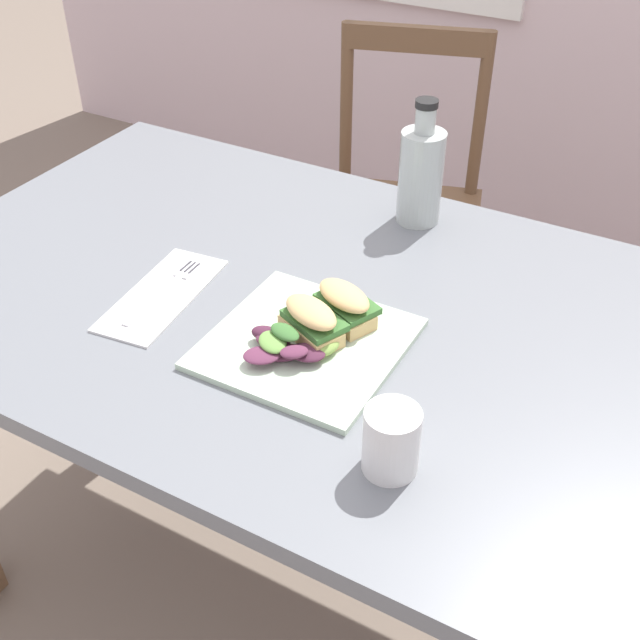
{
  "coord_description": "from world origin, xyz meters",
  "views": [
    {
      "loc": [
        0.66,
        -0.93,
        1.44
      ],
      "look_at": [
        0.22,
        -0.14,
        0.76
      ],
      "focal_mm": 44.42,
      "sensor_mm": 36.0,
      "label": 1
    }
  ],
  "objects_px": {
    "chair_wooden_far": "(400,211)",
    "sandwich_half_back": "(344,304)",
    "plate_lunch": "(306,343)",
    "cup_extra_side": "(391,441)",
    "sandwich_half_front": "(312,321)",
    "bottle_cold_brew": "(420,180)",
    "dining_table": "(281,356)",
    "fork_on_napkin": "(169,287)"
  },
  "relations": [
    {
      "from": "dining_table",
      "to": "sandwich_half_back",
      "type": "height_order",
      "value": "sandwich_half_back"
    },
    {
      "from": "chair_wooden_far",
      "to": "bottle_cold_brew",
      "type": "relative_size",
      "value": 3.95
    },
    {
      "from": "chair_wooden_far",
      "to": "sandwich_half_front",
      "type": "relative_size",
      "value": 8.01
    },
    {
      "from": "chair_wooden_far",
      "to": "fork_on_napkin",
      "type": "distance_m",
      "value": 0.94
    },
    {
      "from": "plate_lunch",
      "to": "fork_on_napkin",
      "type": "relative_size",
      "value": 1.41
    },
    {
      "from": "sandwich_half_back",
      "to": "chair_wooden_far",
      "type": "bearing_deg",
      "value": 107.97
    },
    {
      "from": "sandwich_half_front",
      "to": "sandwich_half_back",
      "type": "height_order",
      "value": "same"
    },
    {
      "from": "plate_lunch",
      "to": "bottle_cold_brew",
      "type": "height_order",
      "value": "bottle_cold_brew"
    },
    {
      "from": "chair_wooden_far",
      "to": "bottle_cold_brew",
      "type": "distance_m",
      "value": 0.67
    },
    {
      "from": "chair_wooden_far",
      "to": "cup_extra_side",
      "type": "bearing_deg",
      "value": -67.05
    },
    {
      "from": "bottle_cold_brew",
      "to": "dining_table",
      "type": "bearing_deg",
      "value": -107.82
    },
    {
      "from": "chair_wooden_far",
      "to": "sandwich_half_front",
      "type": "distance_m",
      "value": 0.98
    },
    {
      "from": "dining_table",
      "to": "chair_wooden_far",
      "type": "bearing_deg",
      "value": 99.97
    },
    {
      "from": "chair_wooden_far",
      "to": "cup_extra_side",
      "type": "relative_size",
      "value": 9.98
    },
    {
      "from": "bottle_cold_brew",
      "to": "cup_extra_side",
      "type": "relative_size",
      "value": 2.52
    },
    {
      "from": "plate_lunch",
      "to": "sandwich_half_front",
      "type": "distance_m",
      "value": 0.04
    },
    {
      "from": "dining_table",
      "to": "sandwich_half_back",
      "type": "distance_m",
      "value": 0.22
    },
    {
      "from": "sandwich_half_back",
      "to": "cup_extra_side",
      "type": "distance_m",
      "value": 0.28
    },
    {
      "from": "chair_wooden_far",
      "to": "fork_on_napkin",
      "type": "height_order",
      "value": "chair_wooden_far"
    },
    {
      "from": "sandwich_half_back",
      "to": "bottle_cold_brew",
      "type": "height_order",
      "value": "bottle_cold_brew"
    },
    {
      "from": "dining_table",
      "to": "sandwich_half_back",
      "type": "xyz_separation_m",
      "value": [
        0.13,
        -0.03,
        0.17
      ]
    },
    {
      "from": "sandwich_half_front",
      "to": "chair_wooden_far",
      "type": "bearing_deg",
      "value": 105.61
    },
    {
      "from": "plate_lunch",
      "to": "sandwich_half_back",
      "type": "distance_m",
      "value": 0.08
    },
    {
      "from": "dining_table",
      "to": "plate_lunch",
      "type": "height_order",
      "value": "plate_lunch"
    },
    {
      "from": "fork_on_napkin",
      "to": "sandwich_half_back",
      "type": "bearing_deg",
      "value": 10.52
    },
    {
      "from": "sandwich_half_front",
      "to": "fork_on_napkin",
      "type": "bearing_deg",
      "value": 178.89
    },
    {
      "from": "sandwich_half_front",
      "to": "bottle_cold_brew",
      "type": "relative_size",
      "value": 0.49
    },
    {
      "from": "chair_wooden_far",
      "to": "bottle_cold_brew",
      "type": "xyz_separation_m",
      "value": [
        0.24,
        -0.5,
        0.37
      ]
    },
    {
      "from": "chair_wooden_far",
      "to": "cup_extra_side",
      "type": "height_order",
      "value": "chair_wooden_far"
    },
    {
      "from": "dining_table",
      "to": "chair_wooden_far",
      "type": "height_order",
      "value": "chair_wooden_far"
    },
    {
      "from": "sandwich_half_front",
      "to": "sandwich_half_back",
      "type": "xyz_separation_m",
      "value": [
        0.02,
        0.06,
        0.0
      ]
    },
    {
      "from": "chair_wooden_far",
      "to": "sandwich_half_back",
      "type": "distance_m",
      "value": 0.94
    },
    {
      "from": "bottle_cold_brew",
      "to": "chair_wooden_far",
      "type": "bearing_deg",
      "value": 115.76
    },
    {
      "from": "dining_table",
      "to": "fork_on_napkin",
      "type": "xyz_separation_m",
      "value": [
        -0.15,
        -0.08,
        0.14
      ]
    },
    {
      "from": "fork_on_napkin",
      "to": "bottle_cold_brew",
      "type": "distance_m",
      "value": 0.47
    },
    {
      "from": "cup_extra_side",
      "to": "plate_lunch",
      "type": "bearing_deg",
      "value": 143.18
    },
    {
      "from": "plate_lunch",
      "to": "cup_extra_side",
      "type": "xyz_separation_m",
      "value": [
        0.2,
        -0.15,
        0.04
      ]
    },
    {
      "from": "chair_wooden_far",
      "to": "cup_extra_side",
      "type": "distance_m",
      "value": 1.19
    },
    {
      "from": "sandwich_half_front",
      "to": "cup_extra_side",
      "type": "bearing_deg",
      "value": -39.27
    },
    {
      "from": "plate_lunch",
      "to": "cup_extra_side",
      "type": "height_order",
      "value": "cup_extra_side"
    },
    {
      "from": "sandwich_half_back",
      "to": "cup_extra_side",
      "type": "xyz_separation_m",
      "value": [
        0.18,
        -0.22,
        0.01
      ]
    },
    {
      "from": "cup_extra_side",
      "to": "chair_wooden_far",
      "type": "bearing_deg",
      "value": 112.95
    }
  ]
}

